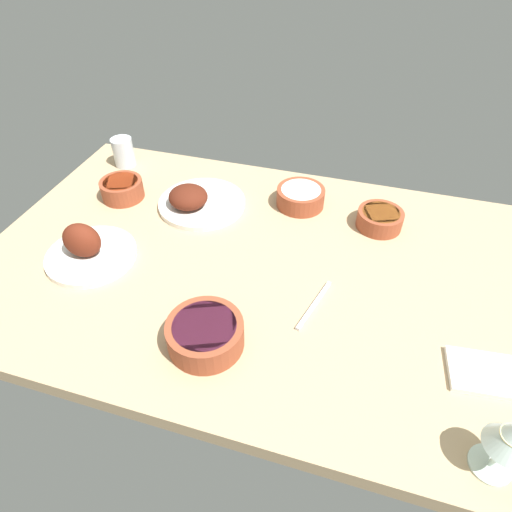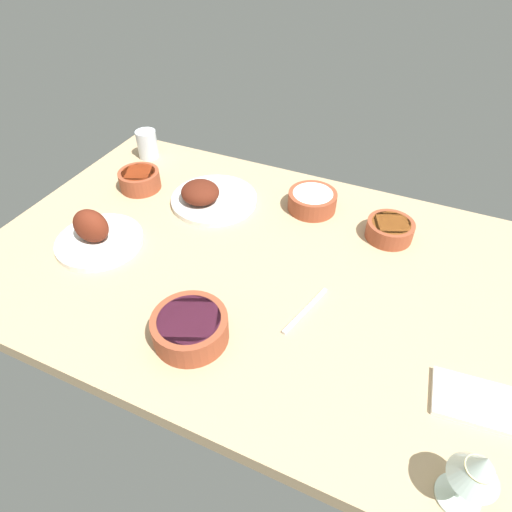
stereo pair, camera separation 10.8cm
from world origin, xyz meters
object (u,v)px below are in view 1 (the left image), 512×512
(fork_loose, at_px, (314,305))
(bowl_sauce, at_px, (122,188))
(plate_far_side, at_px, (87,249))
(water_tumbler, at_px, (123,152))
(bowl_onions, at_px, (205,334))
(bowl_soup, at_px, (380,218))
(bowl_cream, at_px, (301,196))
(plate_near_viewer, at_px, (196,201))
(folded_napkin, at_px, (492,375))

(fork_loose, bearing_deg, bowl_sauce, 82.49)
(plate_far_side, distance_m, water_tumbler, 0.47)
(fork_loose, bearing_deg, bowl_onions, 145.58)
(bowl_soup, distance_m, water_tumbler, 0.84)
(bowl_onions, relative_size, fork_loose, 0.97)
(bowl_cream, height_order, fork_loose, bowl_cream)
(bowl_cream, distance_m, bowl_onions, 0.55)
(plate_far_side, xyz_separation_m, bowl_sauce, (-0.06, 0.27, 0.00))
(bowl_soup, height_order, fork_loose, bowl_soup)
(water_tumbler, bearing_deg, plate_near_viewer, -26.40)
(bowl_cream, xyz_separation_m, water_tumbler, (-0.61, 0.06, 0.02))
(bowl_soup, bearing_deg, plate_far_side, -153.78)
(fork_loose, bearing_deg, bowl_cream, 32.27)
(water_tumbler, bearing_deg, plate_far_side, -71.99)
(bowl_cream, relative_size, folded_napkin, 0.84)
(folded_napkin, distance_m, fork_loose, 0.38)
(bowl_cream, height_order, folded_napkin, bowl_cream)
(bowl_sauce, bearing_deg, water_tumbler, 117.15)
(plate_near_viewer, bearing_deg, bowl_soup, 6.51)
(plate_near_viewer, height_order, bowl_onions, plate_near_viewer)
(plate_near_viewer, height_order, fork_loose, plate_near_viewer)
(bowl_soup, height_order, bowl_onions, bowl_onions)
(bowl_soup, bearing_deg, bowl_sauce, -174.46)
(plate_far_side, height_order, fork_loose, plate_far_side)
(plate_near_viewer, distance_m, bowl_onions, 0.49)
(bowl_onions, distance_m, folded_napkin, 0.57)
(folded_napkin, bearing_deg, bowl_cream, 136.27)
(bowl_soup, xyz_separation_m, fork_loose, (-0.12, -0.34, -0.02))
(plate_near_viewer, xyz_separation_m, folded_napkin, (0.77, -0.36, -0.02))
(plate_far_side, height_order, bowl_sauce, plate_far_side)
(bowl_cream, distance_m, folded_napkin, 0.67)
(water_tumbler, bearing_deg, bowl_sauce, -62.85)
(plate_far_side, bearing_deg, bowl_sauce, 101.55)
(bowl_sauce, relative_size, fork_loose, 0.75)
(water_tumbler, relative_size, fork_loose, 0.56)
(plate_far_side, relative_size, fork_loose, 1.37)
(folded_napkin, bearing_deg, water_tumbler, 154.39)
(plate_near_viewer, height_order, bowl_cream, plate_near_viewer)
(plate_far_side, distance_m, bowl_cream, 0.60)
(water_tumbler, relative_size, folded_napkin, 0.56)
(plate_near_viewer, bearing_deg, fork_loose, -35.05)
(folded_napkin, bearing_deg, bowl_onions, -171.45)
(plate_near_viewer, xyz_separation_m, bowl_cream, (0.29, 0.10, 0.01))
(bowl_cream, distance_m, water_tumbler, 0.61)
(bowl_cream, xyz_separation_m, bowl_onions, (-0.08, -0.55, 0.00))
(plate_near_viewer, bearing_deg, plate_far_side, -122.06)
(plate_far_side, xyz_separation_m, bowl_onions, (0.38, -0.17, 0.00))
(plate_far_side, distance_m, plate_near_viewer, 0.33)
(bowl_soup, relative_size, folded_napkin, 0.75)
(bowl_soup, xyz_separation_m, bowl_onions, (-0.31, -0.51, 0.01))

